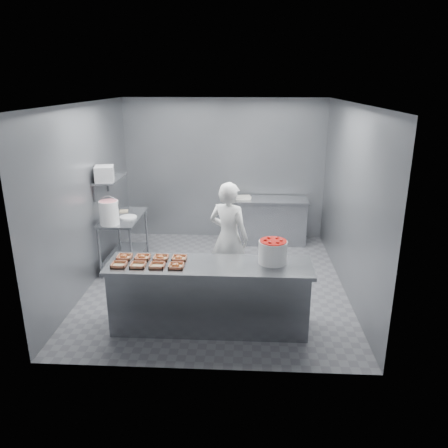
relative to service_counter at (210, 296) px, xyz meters
The scene contains 24 objects.
floor 1.42m from the service_counter, 90.00° to the left, with size 4.50×4.50×0.00m, color #4C4C51.
ceiling 2.71m from the service_counter, 90.00° to the left, with size 4.50×4.50×0.00m, color white.
wall_back 3.72m from the service_counter, 90.00° to the left, with size 4.00×0.04×2.80m, color slate.
wall_left 2.59m from the service_counter, 145.98° to the left, with size 0.04×4.50×2.80m, color slate.
wall_right 2.59m from the service_counter, 34.02° to the left, with size 0.04×4.50×2.80m, color slate.
service_counter is the anchor object (origin of this frame).
prep_table 2.56m from the service_counter, 130.24° to the left, with size 0.60×1.20×0.90m.
back_counter 3.37m from the service_counter, 74.52° to the left, with size 1.50×0.60×0.90m.
wall_shelf 2.88m from the service_counter, 133.03° to the left, with size 0.35×0.90×0.03m, color slate.
tray_0 1.22m from the service_counter, behind, with size 0.19×0.18×0.04m.
tray_1 1.00m from the service_counter, behind, with size 0.19×0.18×0.04m.
tray_2 0.80m from the service_counter, 169.03° to the right, with size 0.19×0.18×0.04m.
tray_3 0.63m from the service_counter, 162.86° to the right, with size 0.19×0.18×0.06m.
tray_4 1.22m from the service_counter, behind, with size 0.19×0.18×0.06m.
tray_5 1.01m from the service_counter, behind, with size 0.19×0.18×0.06m.
tray_6 0.80m from the service_counter, 169.07° to the left, with size 0.19×0.18×0.06m.
tray_7 0.63m from the service_counter, 162.85° to the left, with size 0.19×0.18×0.06m.
worker 1.19m from the service_counter, 79.70° to the left, with size 0.63×0.41×1.72m, color silver.
strawberry_tub 1.01m from the service_counter, ahead, with size 0.36×0.36×0.30m.
glaze_bucket 2.39m from the service_counter, 138.95° to the left, with size 0.32×0.31×0.47m.
bucket_lid 2.47m from the service_counter, 129.25° to the left, with size 0.29×0.29×0.02m, color silver.
rag 2.85m from the service_counter, 127.41° to the left, with size 0.14×0.12×0.02m, color #CCB28C.
appliance 2.78m from the service_counter, 137.02° to the left, with size 0.29×0.33×0.25m, color gray.
paper_stack 3.31m from the service_counter, 83.29° to the left, with size 0.30×0.22×0.05m, color silver.
Camera 1 is at (0.46, -6.40, 3.10)m, focal length 35.00 mm.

